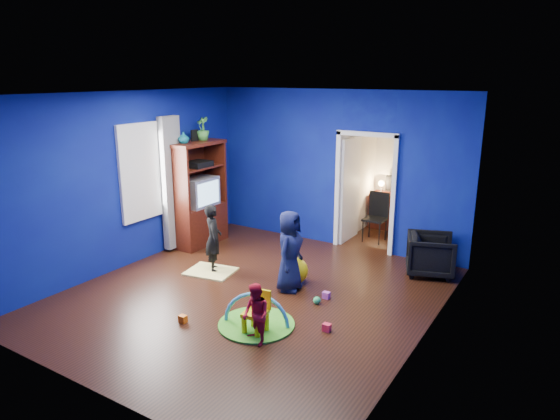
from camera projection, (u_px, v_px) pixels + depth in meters
The scene contains 32 objects.
floor at pixel (252, 295), 7.36m from camera, with size 5.00×5.50×0.01m, color black.
ceiling at pixel (248, 94), 6.60m from camera, with size 5.00×5.50×0.01m, color white.
wall_back at pixel (336, 169), 9.23m from camera, with size 5.00×0.02×2.90m, color navy.
wall_front at pixel (82, 260), 4.73m from camera, with size 5.00×0.02×2.90m, color navy.
wall_left at pixel (127, 181), 8.25m from camera, with size 0.02×5.50×2.90m, color navy.
wall_right at pixel (428, 228), 5.70m from camera, with size 0.02×5.50×2.90m, color navy.
alcove at pixel (383, 175), 9.69m from camera, with size 1.00×1.75×2.50m, color silver, non-canonical shape.
armchair at pixel (431, 255), 8.05m from camera, with size 0.71×0.74×0.67m, color black.
child_black at pixel (213, 238), 8.14m from camera, with size 0.41×0.27×1.12m, color black.
child_navy at pixel (290, 251), 7.40m from camera, with size 0.60×0.39×1.23m, color #0F193A.
toddler_red at pixel (256, 315), 5.95m from camera, with size 0.37×0.29×0.76m, color #B31813.
vase at pixel (184, 138), 8.85m from camera, with size 0.20×0.20×0.20m, color #0C4F60.
potted_plant at pixel (203, 129), 9.25m from camera, with size 0.24×0.24×0.43m, color #3E9034.
tv_armoire at pixel (197, 194), 9.38m from camera, with size 0.58×1.14×1.96m, color #391009.
crt_tv at pixel (199, 192), 9.35m from camera, with size 0.46×0.70×0.54m, color silver.
yellow_blanket at pixel (211, 271), 8.20m from camera, with size 0.75×0.60×0.03m, color #F2E07A.
hopper_ball at pixel (295, 271), 7.74m from camera, with size 0.41×0.41×0.41m, color yellow.
kid_chair at pixel (255, 315), 6.22m from camera, with size 0.28×0.28×0.50m, color yellow.
play_mat at pixel (256, 324), 6.48m from camera, with size 1.00×1.00×0.03m, color #439922.
toy_arch at pixel (256, 324), 6.48m from camera, with size 0.89×0.89×0.05m, color #3F8CD8.
window_left at pixel (143, 171), 8.51m from camera, with size 0.03×0.95×1.55m, color white.
curtain at pixel (172, 183), 8.98m from camera, with size 0.14×0.42×2.40m, color slate.
doorway at pixel (365, 194), 9.03m from camera, with size 1.16×0.10×2.10m, color white.
study_desk at pixel (392, 211), 10.44m from camera, with size 0.88×0.44×0.75m, color #3D140A.
desk_monitor at pixel (395, 183), 10.39m from camera, with size 0.40×0.05×0.32m, color black.
desk_lamp at pixel (381, 183), 10.49m from camera, with size 0.14×0.14×0.14m, color #FFD88C.
folding_chair at pixel (375, 218), 9.63m from camera, with size 0.40×0.40×0.92m, color black.
book_shelf at pixel (398, 132), 10.10m from camera, with size 0.88×0.24×0.04m, color white.
toy_0 at pixel (327, 327), 6.32m from camera, with size 0.10×0.08×0.10m, color #F4283C.
toy_1 at pixel (183, 319), 6.54m from camera, with size 0.10×0.08×0.10m, color orange.
toy_2 at pixel (317, 300), 7.08m from camera, with size 0.11×0.11×0.11m, color green.
toy_3 at pixel (326, 295), 7.24m from camera, with size 0.10×0.08×0.10m, color #DD53BD.
Camera 1 is at (3.94, -5.52, 3.15)m, focal length 32.00 mm.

